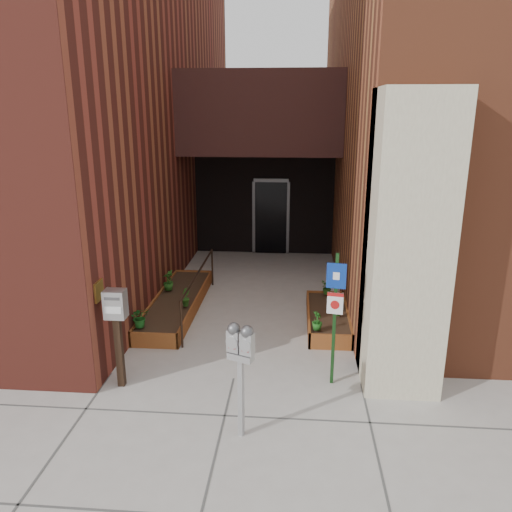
# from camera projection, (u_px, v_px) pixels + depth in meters

# --- Properties ---
(ground) EXTENTS (80.00, 80.00, 0.00)m
(ground) POSITION_uv_depth(u_px,v_px,m) (234.00, 379.00, 7.91)
(ground) COLOR #9E9991
(ground) RESTS_ON ground
(architecture) EXTENTS (20.00, 14.60, 10.00)m
(architecture) POSITION_uv_depth(u_px,v_px,m) (257.00, 74.00, 13.09)
(architecture) COLOR maroon
(architecture) RESTS_ON ground
(planter_left) EXTENTS (0.90, 3.60, 0.30)m
(planter_left) POSITION_uv_depth(u_px,v_px,m) (177.00, 304.00, 10.58)
(planter_left) COLOR brown
(planter_left) RESTS_ON ground
(planter_right) EXTENTS (0.80, 2.20, 0.30)m
(planter_right) POSITION_uv_depth(u_px,v_px,m) (328.00, 318.00, 9.85)
(planter_right) COLOR brown
(planter_right) RESTS_ON ground
(handrail) EXTENTS (0.04, 3.34, 0.90)m
(handrail) POSITION_uv_depth(u_px,v_px,m) (199.00, 278.00, 10.31)
(handrail) COLOR black
(handrail) RESTS_ON ground
(parking_meter) EXTENTS (0.37, 0.25, 1.58)m
(parking_meter) POSITION_uv_depth(u_px,v_px,m) (241.00, 351.00, 6.21)
(parking_meter) COLOR #A8A8AA
(parking_meter) RESTS_ON ground
(sign_post) EXTENTS (0.29, 0.09, 2.11)m
(sign_post) POSITION_uv_depth(u_px,v_px,m) (335.00, 306.00, 7.42)
(sign_post) COLOR #133413
(sign_post) RESTS_ON ground
(payment_dropbox) EXTENTS (0.31, 0.24, 1.57)m
(payment_dropbox) POSITION_uv_depth(u_px,v_px,m) (117.00, 318.00, 7.41)
(payment_dropbox) COLOR black
(payment_dropbox) RESTS_ON ground
(shrub_left_a) EXTENTS (0.46, 0.46, 0.38)m
(shrub_left_a) POSITION_uv_depth(u_px,v_px,m) (140.00, 317.00, 9.03)
(shrub_left_a) COLOR #1A5D1C
(shrub_left_a) RESTS_ON planter_left
(shrub_left_b) EXTENTS (0.25, 0.25, 0.35)m
(shrub_left_b) POSITION_uv_depth(u_px,v_px,m) (185.00, 297.00, 10.00)
(shrub_left_b) COLOR #235317
(shrub_left_b) RESTS_ON planter_left
(shrub_left_c) EXTENTS (0.31, 0.31, 0.40)m
(shrub_left_c) POSITION_uv_depth(u_px,v_px,m) (168.00, 281.00, 10.86)
(shrub_left_c) COLOR #205217
(shrub_left_c) RESTS_ON planter_left
(shrub_left_d) EXTENTS (0.27, 0.27, 0.36)m
(shrub_left_d) POSITION_uv_depth(u_px,v_px,m) (170.00, 278.00, 11.12)
(shrub_left_d) COLOR #25631C
(shrub_left_d) RESTS_ON planter_left
(shrub_right_a) EXTENTS (0.23, 0.23, 0.34)m
(shrub_right_a) POSITION_uv_depth(u_px,v_px,m) (317.00, 321.00, 8.91)
(shrub_right_a) COLOR #20621C
(shrub_right_a) RESTS_ON planter_right
(shrub_right_b) EXTENTS (0.22, 0.22, 0.37)m
(shrub_right_b) POSITION_uv_depth(u_px,v_px,m) (339.00, 307.00, 9.51)
(shrub_right_b) COLOR #225919
(shrub_right_b) RESTS_ON planter_right
(shrub_right_c) EXTENTS (0.34, 0.34, 0.29)m
(shrub_right_c) POSITION_uv_depth(u_px,v_px,m) (327.00, 288.00, 10.62)
(shrub_right_c) COLOR #245919
(shrub_right_c) RESTS_ON planter_right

